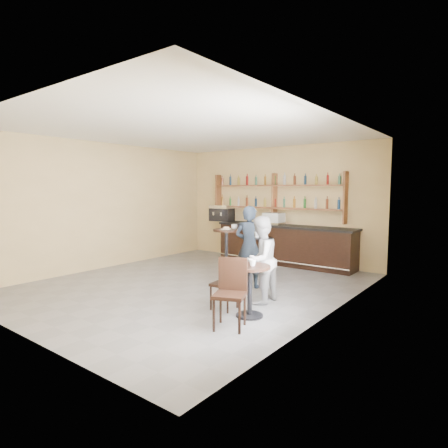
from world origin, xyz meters
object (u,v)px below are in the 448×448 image
Objects in this scene: man_main at (249,247)px; chair_south at (230,294)px; bar_counter at (284,245)px; cafe_table at (250,291)px; patron_second at (260,260)px; pedestal_table at (226,256)px; pastry_case at (274,219)px; espresso_machine at (222,213)px; chair_west at (224,283)px.

man_main is 2.39m from chair_south.
man_main is at bearing -77.43° from bar_counter.
cafe_table is 0.85m from patron_second.
pedestal_table is at bearing -9.06° from man_main.
pastry_case is 2.69m from pedestal_table.
patron_second is at bearing -51.80° from espresso_machine.
espresso_machine is at bearing -177.65° from pastry_case.
espresso_machine is 0.40× the size of man_main.
cafe_table is (3.72, -4.07, -0.88)m from espresso_machine.
espresso_machine is at bearing -56.56° from man_main.
pastry_case is at bearing 115.31° from cafe_table.
bar_counter is at bearing 2.35° from pastry_case.
chair_west is 0.57× the size of patron_second.
man_main is (0.57, 0.04, 0.26)m from pedestal_table.
pedestal_table is at bearing -80.19° from pastry_case.
man_main is (2.71, -2.56, -0.45)m from espresso_machine.
chair_south is at bearing 36.00° from chair_west.
man_main is at bearing -51.15° from espresso_machine.
pedestal_table reaches higher than chair_south.
chair_south is (3.77, -4.67, -0.79)m from espresso_machine.
pastry_case reaches higher than chair_south.
chair_south is (0.60, -0.65, 0.06)m from chair_west.
bar_counter is 4.36m from cafe_table.
pastry_case is 0.60× the size of chair_west.
espresso_machine is 1.27× the size of pastry_case.
pastry_case is 0.34× the size of patron_second.
espresso_machine is 4.85m from patron_second.
espresso_machine is at bearing 180.00° from bar_counter.
pedestal_table reaches higher than bar_counter.
pastry_case is at bearing -167.84° from chair_west.
chair_south is at bearing -70.69° from bar_counter.
cafe_table is (1.02, -1.51, -0.43)m from man_main.
man_main reaches higher than cafe_table.
man_main is at bearing 4.15° from pedestal_table.
bar_counter is 2.51× the size of patron_second.
pedestal_table is at bearing -58.31° from espresso_machine.
chair_west is at bearing -53.94° from pedestal_table.
man_main is 1.87m from cafe_table.
espresso_machine reaches higher than bar_counter.
chair_south is 1.38m from patron_second.
pastry_case is 0.31× the size of man_main.
man_main is 1.91× the size of chair_west.
chair_south reaches higher than chair_west.
man_main is 2.05× the size of cafe_table.
espresso_machine is (-2.14, 0.00, 0.77)m from bar_counter.
espresso_machine is 0.76× the size of chair_west.
man_main is 1.58m from chair_west.
patron_second reaches higher than pastry_case.
pastry_case reaches higher than bar_counter.
man_main is 1.67× the size of chair_south.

